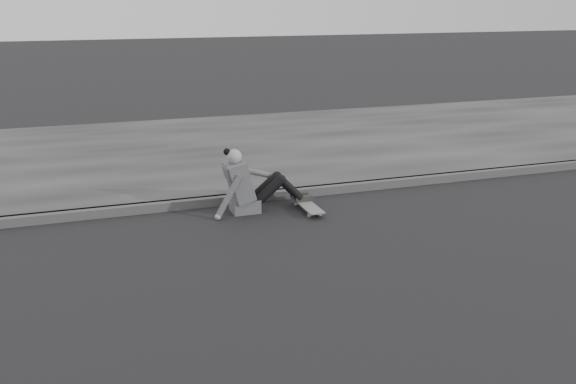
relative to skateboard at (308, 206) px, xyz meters
name	(u,v)px	position (x,y,z in m)	size (l,w,h in m)	color
ground	(488,249)	(1.46, -1.93, -0.07)	(80.00, 80.00, 0.00)	black
curb	(384,184)	(1.46, 0.65, -0.01)	(24.00, 0.16, 0.12)	#444444
sidewalk	(312,142)	(1.46, 3.67, -0.01)	(24.00, 6.00, 0.12)	#353535
skateboard	(308,206)	(0.00, 0.00, 0.00)	(0.20, 0.78, 0.09)	#9B9B96
seated_woman	(249,185)	(-0.73, 0.25, 0.29)	(1.38, 0.46, 0.88)	#515153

